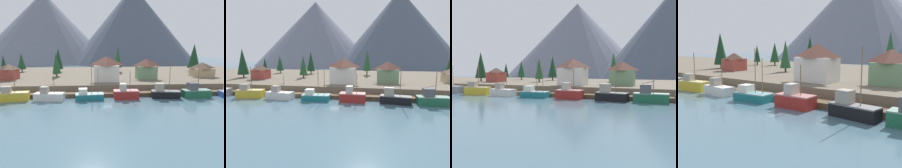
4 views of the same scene
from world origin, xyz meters
TOP-DOWN VIEW (x-y plane):
  - ground_plane at (0.00, 20.00)m, footprint 400.00×400.00m
  - dock at (0.00, 1.99)m, footprint 80.00×4.00m
  - shoreline_bank at (0.00, 32.00)m, footprint 400.00×56.00m
  - mountain_west_peak at (-50.50, 153.65)m, footprint 123.76×123.76m
  - mountain_central_peak at (29.32, 130.44)m, footprint 107.48×107.48m
  - fishing_boat_yellow at (-23.04, -1.91)m, footprint 7.38×3.49m
  - fishing_boat_white at (-14.46, -1.86)m, footprint 7.34×3.46m
  - fishing_boat_teal at (-4.71, -2.01)m, footprint 7.15×3.66m
  - fishing_boat_red at (4.66, -1.68)m, footprint 6.30×3.06m
  - fishing_boat_black at (14.69, -1.85)m, footprint 7.39×3.50m
  - fishing_boat_green at (23.02, -1.69)m, footprint 7.18×3.07m
  - house_green at (14.04, 15.52)m, footprint 6.87×5.27m
  - house_red at (-31.21, 17.03)m, footprint 5.36×5.51m
  - house_white at (0.41, 11.61)m, footprint 7.98×6.12m
  - conifer_near_left at (-18.72, 37.71)m, footprint 3.74×3.74m
  - conifer_near_right at (-34.47, 38.78)m, footprint 3.46×3.46m
  - conifer_mid_left at (6.78, 37.08)m, footprint 3.32×3.32m
  - conifer_mid_right at (-40.94, 36.42)m, footprint 2.51×2.51m
  - conifer_back_right at (-16.92, 22.93)m, footprint 3.06×3.06m
  - conifer_centre at (-40.05, 19.28)m, footprint 4.31×4.31m

SIDE VIEW (x-z plane):
  - ground_plane at x=0.00m, z-range -1.00..0.00m
  - dock at x=0.00m, z-range -0.30..1.30m
  - fishing_boat_teal at x=-4.71m, z-range -3.67..5.71m
  - fishing_boat_white at x=-14.46m, z-range -2.04..4.29m
  - shoreline_bank at x=0.00m, z-range 0.00..2.50m
  - fishing_boat_yellow at x=-23.04m, z-range -2.84..5.45m
  - fishing_boat_black at x=14.69m, z-range -3.61..6.26m
  - fishing_boat_red at x=4.66m, z-range -2.14..4.82m
  - fishing_boat_green at x=23.02m, z-range -2.49..5.24m
  - house_red at x=-31.21m, z-range 2.56..7.68m
  - house_green at x=14.04m, z-range 2.58..9.31m
  - house_white at x=0.41m, z-range 2.59..10.32m
  - conifer_mid_right at x=-40.94m, z-range 3.07..10.40m
  - conifer_near_right at x=-34.47m, z-range 3.11..11.26m
  - conifer_back_right at x=-16.92m, z-range 3.04..11.71m
  - conifer_near_left at x=-18.72m, z-range 3.16..13.16m
  - conifer_centre at x=-40.05m, z-range 3.13..14.28m
  - conifer_mid_left at x=6.78m, z-range 3.41..14.35m
  - mountain_west_peak at x=-50.50m, z-range 0.00..63.84m
  - mountain_central_peak at x=29.32m, z-range 0.00..64.65m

